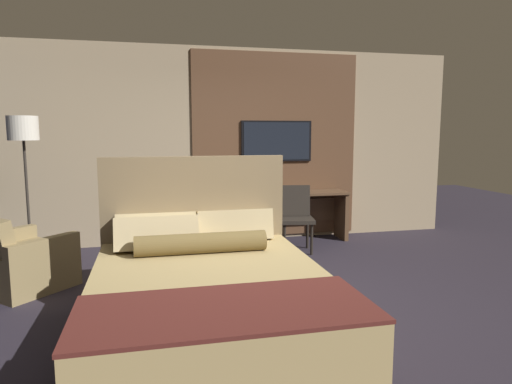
{
  "coord_description": "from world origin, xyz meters",
  "views": [
    {
      "loc": [
        -0.98,
        -4.0,
        1.61
      ],
      "look_at": [
        0.12,
        0.78,
        0.96
      ],
      "focal_mm": 32.0,
      "sensor_mm": 36.0,
      "label": 1
    }
  ],
  "objects_px": {
    "desk": "(280,207)",
    "floor_lamp": "(24,141)",
    "armchair_by_window": "(20,263)",
    "vase_short": "(229,187)",
    "vase_tall": "(260,178)",
    "tv": "(277,141)",
    "desk_chair": "(296,212)",
    "bed": "(208,300)"
  },
  "relations": [
    {
      "from": "desk",
      "to": "floor_lamp",
      "type": "bearing_deg",
      "value": -170.17
    },
    {
      "from": "armchair_by_window",
      "to": "vase_short",
      "type": "height_order",
      "value": "vase_short"
    },
    {
      "from": "armchair_by_window",
      "to": "vase_short",
      "type": "bearing_deg",
      "value": -108.57
    },
    {
      "from": "vase_tall",
      "to": "tv",
      "type": "bearing_deg",
      "value": 27.5
    },
    {
      "from": "vase_tall",
      "to": "armchair_by_window",
      "type": "bearing_deg",
      "value": -153.68
    },
    {
      "from": "floor_lamp",
      "to": "vase_short",
      "type": "relative_size",
      "value": 8.77
    },
    {
      "from": "desk_chair",
      "to": "floor_lamp",
      "type": "relative_size",
      "value": 0.49
    },
    {
      "from": "desk",
      "to": "tv",
      "type": "relative_size",
      "value": 1.86
    },
    {
      "from": "desk_chair",
      "to": "floor_lamp",
      "type": "height_order",
      "value": "floor_lamp"
    },
    {
      "from": "floor_lamp",
      "to": "vase_short",
      "type": "xyz_separation_m",
      "value": [
        2.48,
        0.47,
        -0.67
      ]
    },
    {
      "from": "bed",
      "to": "desk",
      "type": "relative_size",
      "value": 1.13
    },
    {
      "from": "bed",
      "to": "armchair_by_window",
      "type": "relative_size",
      "value": 1.97
    },
    {
      "from": "bed",
      "to": "floor_lamp",
      "type": "bearing_deg",
      "value": 125.58
    },
    {
      "from": "desk_chair",
      "to": "vase_tall",
      "type": "xyz_separation_m",
      "value": [
        -0.36,
        0.58,
        0.42
      ]
    },
    {
      "from": "desk",
      "to": "floor_lamp",
      "type": "relative_size",
      "value": 1.11
    },
    {
      "from": "desk",
      "to": "vase_short",
      "type": "distance_m",
      "value": 0.84
    },
    {
      "from": "desk",
      "to": "tv",
      "type": "height_order",
      "value": "tv"
    },
    {
      "from": "desk",
      "to": "armchair_by_window",
      "type": "relative_size",
      "value": 1.75
    },
    {
      "from": "armchair_by_window",
      "to": "desk",
      "type": "bearing_deg",
      "value": -113.19
    },
    {
      "from": "bed",
      "to": "desk_chair",
      "type": "distance_m",
      "value": 2.96
    },
    {
      "from": "armchair_by_window",
      "to": "vase_short",
      "type": "xyz_separation_m",
      "value": [
        2.39,
        1.29,
        0.56
      ]
    },
    {
      "from": "vase_tall",
      "to": "vase_short",
      "type": "relative_size",
      "value": 2.08
    },
    {
      "from": "floor_lamp",
      "to": "vase_tall",
      "type": "distance_m",
      "value": 3.07
    },
    {
      "from": "desk_chair",
      "to": "vase_tall",
      "type": "relative_size",
      "value": 2.08
    },
    {
      "from": "desk_chair",
      "to": "floor_lamp",
      "type": "bearing_deg",
      "value": -169.79
    },
    {
      "from": "tv",
      "to": "vase_short",
      "type": "height_order",
      "value": "tv"
    },
    {
      "from": "armchair_by_window",
      "to": "floor_lamp",
      "type": "xyz_separation_m",
      "value": [
        -0.09,
        0.83,
        1.23
      ]
    },
    {
      "from": "tv",
      "to": "floor_lamp",
      "type": "height_order",
      "value": "floor_lamp"
    },
    {
      "from": "desk",
      "to": "floor_lamp",
      "type": "height_order",
      "value": "floor_lamp"
    },
    {
      "from": "bed",
      "to": "vase_short",
      "type": "xyz_separation_m",
      "value": [
        0.67,
        3.0,
        0.47
      ]
    },
    {
      "from": "bed",
      "to": "floor_lamp",
      "type": "relative_size",
      "value": 1.25
    },
    {
      "from": "desk_chair",
      "to": "floor_lamp",
      "type": "distance_m",
      "value": 3.46
    },
    {
      "from": "bed",
      "to": "tv",
      "type": "bearing_deg",
      "value": 66.25
    },
    {
      "from": "desk",
      "to": "bed",
      "type": "bearing_deg",
      "value": -114.97
    },
    {
      "from": "desk",
      "to": "armchair_by_window",
      "type": "height_order",
      "value": "armchair_by_window"
    },
    {
      "from": "armchair_by_window",
      "to": "vase_tall",
      "type": "distance_m",
      "value": 3.27
    },
    {
      "from": "tv",
      "to": "floor_lamp",
      "type": "relative_size",
      "value": 0.6
    },
    {
      "from": "vase_short",
      "to": "armchair_by_window",
      "type": "bearing_deg",
      "value": -151.64
    },
    {
      "from": "bed",
      "to": "armchair_by_window",
      "type": "xyz_separation_m",
      "value": [
        -1.72,
        1.7,
        -0.09
      ]
    },
    {
      "from": "tv",
      "to": "vase_tall",
      "type": "bearing_deg",
      "value": -152.5
    },
    {
      "from": "desk",
      "to": "vase_tall",
      "type": "height_order",
      "value": "vase_tall"
    },
    {
      "from": "bed",
      "to": "vase_tall",
      "type": "distance_m",
      "value": 3.38
    }
  ]
}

